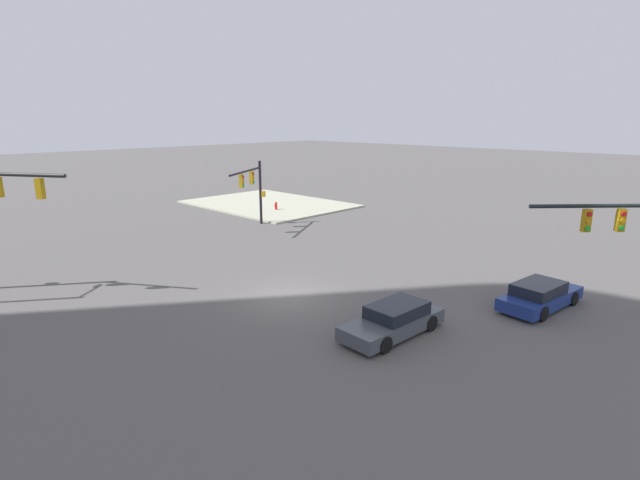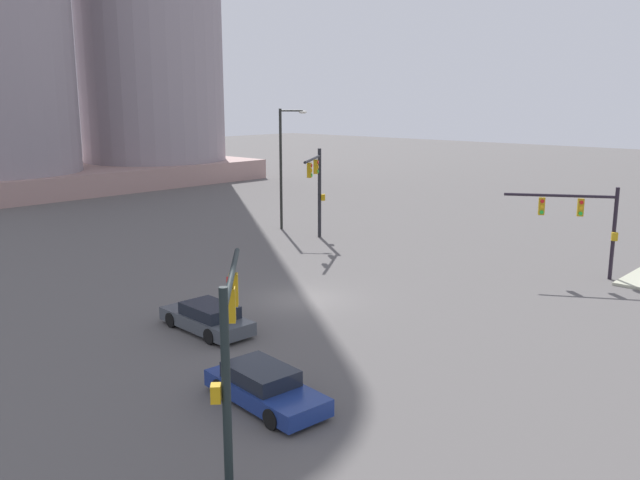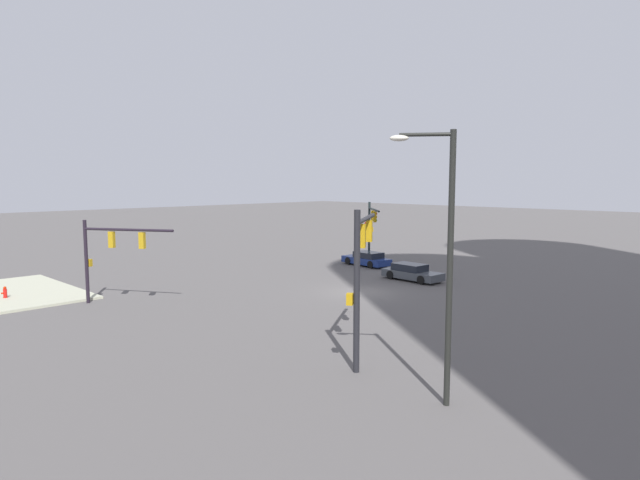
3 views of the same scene
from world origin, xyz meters
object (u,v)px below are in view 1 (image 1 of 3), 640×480
(traffic_signal_cross_street, at_px, (635,232))
(sedan_car_approaching, at_px, (540,295))
(fire_hydrant_on_curb, at_px, (276,206))
(traffic_signal_opposite_side, at_px, (253,184))
(sedan_car_waiting_far, at_px, (393,320))

(traffic_signal_cross_street, height_order, sedan_car_approaching, traffic_signal_cross_street)
(sedan_car_approaching, distance_m, fire_hydrant_on_curb, 27.13)
(traffic_signal_opposite_side, xyz_separation_m, sedan_car_waiting_far, (-19.04, 8.18, -2.84))
(sedan_car_waiting_far, bearing_deg, traffic_signal_opposite_side, -110.10)
(traffic_signal_cross_street, relative_size, sedan_car_waiting_far, 1.14)
(sedan_car_approaching, bearing_deg, traffic_signal_cross_street, -51.29)
(traffic_signal_opposite_side, relative_size, fire_hydrant_on_curb, 7.49)
(sedan_car_waiting_far, relative_size, fire_hydrant_on_curb, 6.54)
(sedan_car_approaching, bearing_deg, traffic_signal_opposite_side, 92.83)
(traffic_signal_cross_street, distance_m, sedan_car_approaching, 4.56)
(traffic_signal_opposite_side, height_order, sedan_car_approaching, traffic_signal_opposite_side)
(traffic_signal_cross_street, height_order, sedan_car_waiting_far, traffic_signal_cross_street)
(traffic_signal_opposite_side, xyz_separation_m, fire_hydrant_on_curb, (4.09, -5.72, -2.93))
(traffic_signal_cross_street, distance_m, fire_hydrant_on_curb, 29.69)
(traffic_signal_opposite_side, bearing_deg, sedan_car_approaching, 55.72)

